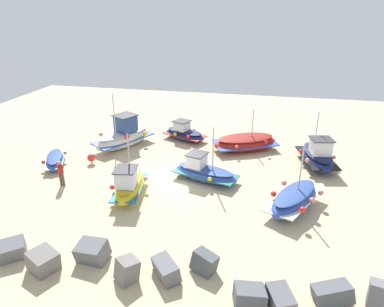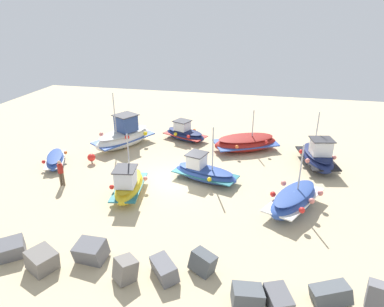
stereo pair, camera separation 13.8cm
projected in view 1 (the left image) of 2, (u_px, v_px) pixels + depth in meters
ground_plane at (172, 180)px, 21.11m from camera, size 46.48×46.48×0.00m
fishing_boat_0 at (204, 172)px, 20.96m from camera, size 4.39×2.70×3.56m
fishing_boat_1 at (55, 160)px, 22.92m from camera, size 2.42×3.31×0.75m
fishing_boat_2 at (124, 136)px, 25.93m from camera, size 3.98×5.20×4.34m
fishing_boat_3 at (245, 143)px, 25.35m from camera, size 5.20×3.97×3.13m
fishing_boat_4 at (129, 185)px, 19.15m from camera, size 1.95×3.80×3.56m
fishing_boat_5 at (294, 199)px, 17.91m from camera, size 3.45×4.47×3.66m
fishing_boat_6 at (317, 156)px, 22.81m from camera, size 2.59×4.44×3.55m
fishing_boat_7 at (184, 133)px, 27.34m from camera, size 3.87×2.76×1.57m
person_walking at (61, 172)px, 20.11m from camera, size 0.32×0.32×1.63m
breakwater_rocks at (86, 257)px, 14.06m from camera, size 21.09×2.86×1.34m
mooring_buoy_0 at (91, 158)px, 23.19m from camera, size 0.54×0.54×0.71m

